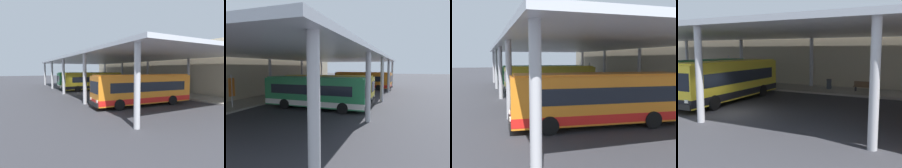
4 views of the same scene
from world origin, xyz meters
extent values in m
plane|color=#333338|center=(0.00, 0.00, 0.00)|extent=(200.00, 200.00, 0.00)
cube|color=gray|center=(0.00, 11.75, 0.09)|extent=(42.00, 4.50, 0.18)
cube|color=#C1B293|center=(0.00, 15.00, 3.85)|extent=(48.00, 1.60, 7.69)
cube|color=silver|center=(0.00, 5.50, 5.40)|extent=(40.00, 17.00, 0.30)
cylinder|color=#B2B2B7|center=(-18.50, -2.50, 2.62)|extent=(0.40, 0.40, 5.25)
cylinder|color=#B2B2B7|center=(-18.50, 13.50, 2.62)|extent=(0.40, 0.40, 5.25)
cylinder|color=#B2B2B7|center=(-9.25, -2.50, 2.62)|extent=(0.40, 0.40, 5.25)
cylinder|color=#B2B2B7|center=(-9.25, 13.50, 2.62)|extent=(0.40, 0.40, 5.25)
cylinder|color=#B2B2B7|center=(0.00, -2.50, 2.62)|extent=(0.40, 0.40, 5.25)
cylinder|color=#B2B2B7|center=(0.00, 13.50, 2.62)|extent=(0.40, 0.40, 5.25)
cylinder|color=#B2B2B7|center=(9.25, -2.50, 2.62)|extent=(0.40, 0.40, 5.25)
cylinder|color=#B2B2B7|center=(9.25, 13.50, 2.62)|extent=(0.40, 0.40, 5.25)
cylinder|color=#B2B2B7|center=(18.50, -2.50, 2.62)|extent=(0.40, 0.40, 5.25)
cube|color=#28844C|center=(-6.23, 3.23, 1.70)|extent=(2.79, 10.47, 2.70)
cube|color=white|center=(-6.23, 3.23, 0.70)|extent=(2.81, 10.49, 0.50)
cube|color=black|center=(-6.23, 3.38, 2.00)|extent=(2.78, 8.60, 0.90)
cube|color=black|center=(-6.38, -1.92, 2.05)|extent=(2.30, 0.18, 1.10)
cube|color=black|center=(-6.38, -2.01, 0.55)|extent=(2.45, 0.23, 0.36)
cube|color=#2A8B50|center=(-6.23, 3.23, 3.11)|extent=(2.58, 10.04, 0.12)
cube|color=yellow|center=(-6.38, -1.89, 2.87)|extent=(1.75, 0.17, 0.28)
cube|color=white|center=(-7.28, -1.97, 0.90)|extent=(0.28, 0.09, 0.20)
cube|color=white|center=(-5.48, -2.02, 0.90)|extent=(0.28, 0.09, 0.20)
cylinder|color=black|center=(-7.55, 0.04, 0.50)|extent=(0.31, 1.01, 1.00)
cylinder|color=black|center=(-5.10, -0.02, 0.50)|extent=(0.31, 1.01, 1.00)
cylinder|color=black|center=(-7.38, 6.13, 0.50)|extent=(0.31, 1.01, 1.00)
cylinder|color=black|center=(-4.93, 6.06, 0.50)|extent=(0.31, 1.01, 1.00)
cube|color=yellow|center=(-2.73, 3.33, 1.70)|extent=(2.64, 10.43, 2.70)
cube|color=black|center=(-2.73, 3.33, 0.70)|extent=(2.66, 10.45, 0.50)
cube|color=black|center=(-2.74, 3.48, 2.00)|extent=(2.65, 8.56, 0.90)
cube|color=black|center=(-2.67, -1.82, 2.05)|extent=(2.30, 0.15, 1.10)
cube|color=black|center=(-2.67, -1.91, 0.55)|extent=(2.45, 0.19, 0.36)
cube|color=yellow|center=(-2.73, 3.33, 3.11)|extent=(2.43, 10.01, 0.12)
cube|color=yellow|center=(-2.67, -1.79, 2.87)|extent=(1.75, 0.14, 0.28)
cube|color=white|center=(-3.57, -1.91, 0.90)|extent=(0.28, 0.08, 0.20)
cube|color=white|center=(-1.77, -1.88, 0.90)|extent=(0.28, 0.08, 0.20)
cylinder|color=black|center=(-3.92, 0.09, 0.50)|extent=(0.29, 1.00, 1.00)
cylinder|color=black|center=(-1.47, 0.13, 0.50)|extent=(0.29, 1.00, 1.00)
cylinder|color=black|center=(-4.00, 6.18, 0.50)|extent=(0.29, 1.00, 1.00)
cylinder|color=black|center=(-1.55, 6.21, 0.50)|extent=(0.29, 1.00, 1.00)
cube|color=orange|center=(12.64, 2.46, 1.70)|extent=(3.27, 10.56, 2.70)
cube|color=red|center=(12.64, 2.46, 0.70)|extent=(3.29, 10.58, 0.50)
cube|color=black|center=(12.65, 2.61, 2.00)|extent=(3.17, 8.69, 0.90)
cube|color=black|center=(12.26, -2.67, 2.05)|extent=(2.30, 0.29, 1.10)
cube|color=black|center=(12.25, -2.76, 0.55)|extent=(2.46, 0.34, 0.36)
cube|color=orange|center=(12.64, 2.46, 3.11)|extent=(3.04, 10.13, 0.12)
cube|color=yellow|center=(12.26, -2.64, 2.87)|extent=(1.75, 0.25, 0.28)
cube|color=white|center=(11.35, -2.69, 0.90)|extent=(0.29, 0.10, 0.20)
cube|color=white|center=(13.15, -2.82, 0.90)|extent=(0.29, 0.10, 0.20)
cylinder|color=black|center=(11.18, -0.66, 0.50)|extent=(0.35, 1.02, 1.00)
cylinder|color=black|center=(13.62, -0.84, 0.50)|extent=(0.35, 1.02, 1.00)
cylinder|color=black|center=(11.63, 5.40, 0.50)|extent=(0.35, 1.02, 1.00)
cylinder|color=black|center=(14.07, 5.22, 0.50)|extent=(0.35, 1.02, 1.00)
cube|color=brown|center=(5.92, 11.75, 0.63)|extent=(1.80, 0.44, 0.08)
cube|color=brown|center=(5.92, 11.95, 0.88)|extent=(1.80, 0.06, 0.44)
cube|color=#2D2D33|center=(5.22, 11.75, 0.41)|extent=(0.10, 0.36, 0.45)
cube|color=#2D2D33|center=(6.62, 11.75, 0.41)|extent=(0.10, 0.36, 0.45)
cylinder|color=#33383D|center=(2.55, 11.92, 0.63)|extent=(0.48, 0.48, 0.90)
cylinder|color=black|center=(2.55, 11.92, 1.12)|extent=(0.52, 0.52, 0.08)
cylinder|color=#B2B2B7|center=(-9.14, 10.95, 1.78)|extent=(0.12, 0.12, 3.20)
cube|color=orange|center=(-9.14, 10.93, 2.16)|extent=(0.70, 0.04, 1.80)
camera|label=1|loc=(27.42, -9.05, 3.59)|focal=29.18mm
camera|label=2|loc=(-23.91, -5.14, 4.16)|focal=31.67mm
camera|label=3|loc=(26.55, -4.04, 4.02)|focal=41.38mm
camera|label=4|loc=(11.00, -13.25, 3.96)|focal=43.09mm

